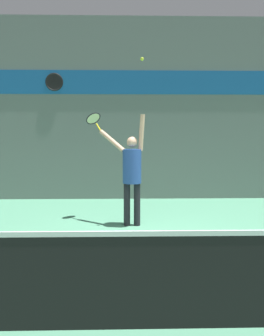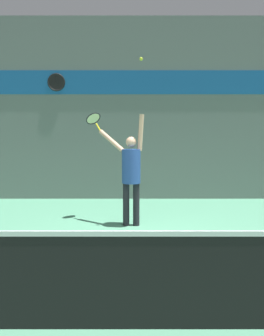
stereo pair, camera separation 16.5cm
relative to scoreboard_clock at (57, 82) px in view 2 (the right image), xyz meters
The scene contains 8 objects.
ground_plane 6.05m from the scoreboard_clock, 64.14° to the right, with size 18.00×18.00×0.00m, color #4C8C6B.
back_wall 2.35m from the scoreboard_clock, ahead, with size 18.00×0.10×5.00m.
sponsor_banner 2.23m from the scoreboard_clock, ahead, with size 7.62×0.02×0.64m.
scoreboard_clock is the anchor object (origin of this frame).
court_net 7.14m from the scoreboard_clock, 70.23° to the right, with size 7.12×0.07×1.06m.
tennis_player 3.98m from the scoreboard_clock, 52.61° to the right, with size 0.95×0.62×2.22m.
tennis_racket 2.68m from the scoreboard_clock, 59.19° to the right, with size 0.42×0.43×0.41m.
tennis_ball 3.58m from the scoreboard_clock, 51.19° to the right, with size 0.07×0.07×0.07m.
Camera 2 is at (-0.16, -4.53, 1.84)m, focal length 35.00 mm.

